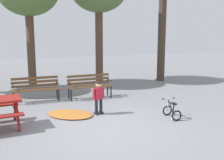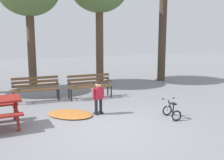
# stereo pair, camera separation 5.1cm
# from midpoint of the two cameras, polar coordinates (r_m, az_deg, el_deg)

# --- Properties ---
(ground) EXTENTS (36.00, 36.00, 0.00)m
(ground) POSITION_cam_midpoint_polar(r_m,az_deg,el_deg) (7.38, -1.20, -9.55)
(ground) COLOR gray
(park_bench_far_left) EXTENTS (1.61, 0.48, 0.85)m
(park_bench_far_left) POSITION_cam_midpoint_polar(r_m,az_deg,el_deg) (10.14, -15.33, -1.39)
(park_bench_far_left) COLOR brown
(park_bench_far_left) RESTS_ON ground
(park_bench_left) EXTENTS (1.61, 0.51, 0.85)m
(park_bench_left) POSITION_cam_midpoint_polar(r_m,az_deg,el_deg) (10.33, -4.73, -0.83)
(park_bench_left) COLOR brown
(park_bench_left) RESTS_ON ground
(child_standing) EXTENTS (0.37, 0.22, 1.01)m
(child_standing) POSITION_cam_midpoint_polar(r_m,az_deg,el_deg) (8.32, -2.92, -3.02)
(child_standing) COLOR black
(child_standing) RESTS_ON ground
(kids_bicycle) EXTENTS (0.39, 0.57, 0.54)m
(kids_bicycle) POSITION_cam_midpoint_polar(r_m,az_deg,el_deg) (8.22, 11.86, -6.21)
(kids_bicycle) COLOR black
(kids_bicycle) RESTS_ON ground
(leaf_pile) EXTENTS (1.67, 1.63, 0.07)m
(leaf_pile) POSITION_cam_midpoint_polar(r_m,az_deg,el_deg) (8.44, -8.61, -6.84)
(leaf_pile) COLOR #B26B2D
(leaf_pile) RESTS_ON ground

